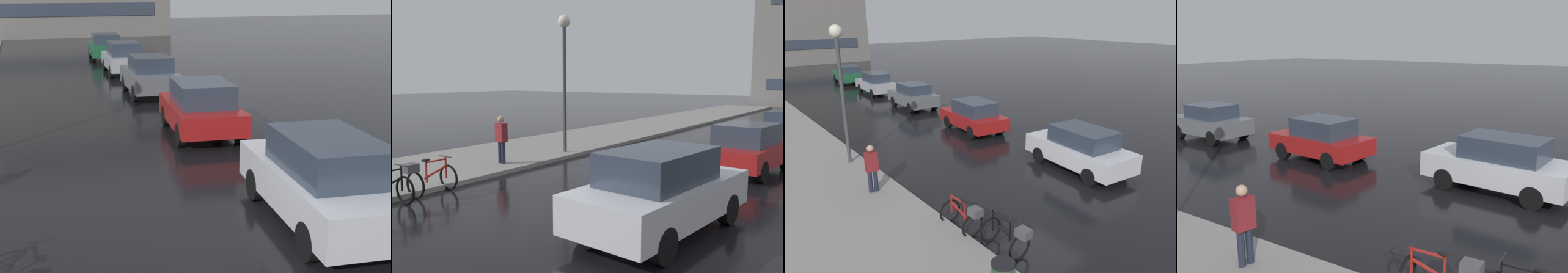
# 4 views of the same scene
# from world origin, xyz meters

# --- Properties ---
(ground_plane) EXTENTS (140.00, 140.00, 0.00)m
(ground_plane) POSITION_xyz_m (0.00, 0.00, 0.00)
(ground_plane) COLOR black
(bicycle_nearest) EXTENTS (0.75, 1.39, 0.99)m
(bicycle_nearest) POSITION_xyz_m (-3.17, -1.89, 0.49)
(bicycle_nearest) COLOR black
(bicycle_nearest) RESTS_ON ground
(bicycle_second) EXTENTS (0.74, 1.36, 0.97)m
(bicycle_second) POSITION_xyz_m (-3.46, -0.41, 0.49)
(bicycle_second) COLOR black
(bicycle_second) RESTS_ON ground
(car_white) EXTENTS (2.19, 4.37, 1.67)m
(car_white) POSITION_xyz_m (2.65, 0.52, 0.85)
(car_white) COLOR silver
(car_white) RESTS_ON ground
(car_red) EXTENTS (2.20, 3.95, 1.58)m
(car_red) POSITION_xyz_m (2.55, 7.13, 0.80)
(car_red) COLOR #AD1919
(car_red) RESTS_ON ground
(car_grey) EXTENTS (1.89, 3.85, 1.59)m
(car_grey) POSITION_xyz_m (2.54, 13.52, 0.80)
(car_grey) COLOR slate
(car_grey) RESTS_ON ground
(car_silver) EXTENTS (1.86, 4.23, 1.59)m
(car_silver) POSITION_xyz_m (2.58, 19.46, 0.80)
(car_silver) COLOR #B2B5BA
(car_silver) RESTS_ON ground
(car_green) EXTENTS (2.04, 3.92, 1.53)m
(car_green) POSITION_xyz_m (2.62, 25.35, 0.78)
(car_green) COLOR #1E6038
(car_green) RESTS_ON ground
(pedestrian) EXTENTS (0.44, 0.31, 1.76)m
(pedestrian) POSITION_xyz_m (-4.52, 3.24, 0.99)
(pedestrian) COLOR #1E2333
(pedestrian) RESTS_ON ground
(streetlamp) EXTENTS (0.47, 0.47, 5.38)m
(streetlamp) POSITION_xyz_m (-4.20, 6.33, 3.86)
(streetlamp) COLOR #424247
(streetlamp) RESTS_ON ground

